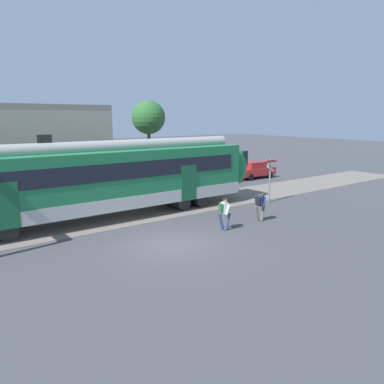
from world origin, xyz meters
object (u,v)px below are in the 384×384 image
pedestrian_white (224,211)px  crossing_signal (270,172)px  parked_car_red (254,170)px  parked_car_tan (216,175)px  pedestrian_navy (260,203)px

pedestrian_white → crossing_signal: bearing=23.8°
parked_car_red → parked_car_tan: bearing=-178.4°
pedestrian_navy → parked_car_red: size_ratio=0.41×
parked_car_red → pedestrian_white: bearing=-141.0°
pedestrian_white → crossing_signal: size_ratio=0.56×
pedestrian_white → pedestrian_navy: (2.64, 0.07, 0.00)m
crossing_signal → parked_car_tan: bearing=77.3°
parked_car_red → crossing_signal: (-6.44, -7.62, 1.23)m
pedestrian_white → parked_car_tan: (8.25, 10.38, -0.21)m
pedestrian_navy → crossing_signal: (3.92, 2.82, 1.02)m
parked_car_tan → parked_car_red: 4.75m
pedestrian_navy → crossing_signal: 4.94m
pedestrian_navy → crossing_signal: size_ratio=0.56×
pedestrian_navy → crossing_signal: crossing_signal is taller
parked_car_tan → crossing_signal: (-1.69, -7.49, 1.23)m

